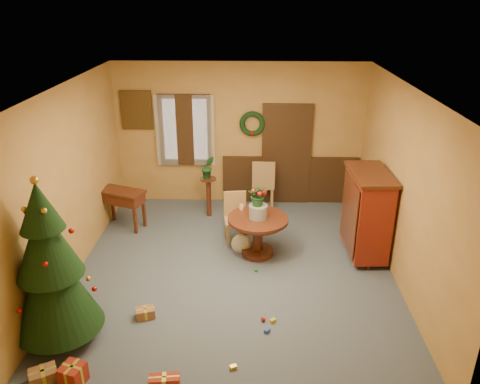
{
  "coord_description": "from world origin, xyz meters",
  "views": [
    {
      "loc": [
        0.28,
        -6.39,
        4.12
      ],
      "look_at": [
        0.08,
        0.4,
        1.2
      ],
      "focal_mm": 35.0,
      "sensor_mm": 36.0,
      "label": 1
    }
  ],
  "objects_px": {
    "dining_table": "(258,229)",
    "writing_desk": "(122,200)",
    "chair_near": "(236,216)",
    "christmas_tree": "(50,267)",
    "sideboard": "(367,212)"
  },
  "relations": [
    {
      "from": "dining_table",
      "to": "writing_desk",
      "type": "xyz_separation_m",
      "value": [
        -2.52,
        0.94,
        0.07
      ]
    },
    {
      "from": "dining_table",
      "to": "writing_desk",
      "type": "distance_m",
      "value": 2.69
    },
    {
      "from": "dining_table",
      "to": "chair_near",
      "type": "bearing_deg",
      "value": 129.22
    },
    {
      "from": "chair_near",
      "to": "writing_desk",
      "type": "bearing_deg",
      "value": 167.69
    },
    {
      "from": "writing_desk",
      "to": "christmas_tree",
      "type": "bearing_deg",
      "value": -90.0
    },
    {
      "from": "dining_table",
      "to": "chair_near",
      "type": "relative_size",
      "value": 1.11
    },
    {
      "from": "writing_desk",
      "to": "sideboard",
      "type": "xyz_separation_m",
      "value": [
        4.3,
        -0.88,
        0.24
      ]
    },
    {
      "from": "chair_near",
      "to": "writing_desk",
      "type": "xyz_separation_m",
      "value": [
        -2.13,
        0.46,
        0.07
      ]
    },
    {
      "from": "christmas_tree",
      "to": "sideboard",
      "type": "xyz_separation_m",
      "value": [
        4.3,
        2.23,
        -0.27
      ]
    },
    {
      "from": "chair_near",
      "to": "sideboard",
      "type": "distance_m",
      "value": 2.23
    },
    {
      "from": "writing_desk",
      "to": "dining_table",
      "type": "bearing_deg",
      "value": -20.55
    },
    {
      "from": "dining_table",
      "to": "writing_desk",
      "type": "height_order",
      "value": "writing_desk"
    },
    {
      "from": "writing_desk",
      "to": "chair_near",
      "type": "bearing_deg",
      "value": -12.31
    },
    {
      "from": "chair_near",
      "to": "sideboard",
      "type": "height_order",
      "value": "sideboard"
    },
    {
      "from": "chair_near",
      "to": "christmas_tree",
      "type": "relative_size",
      "value": 0.4
    }
  ]
}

